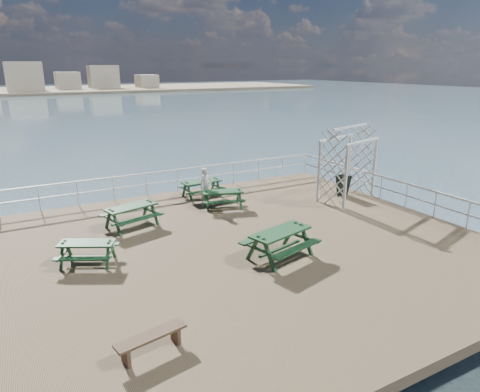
% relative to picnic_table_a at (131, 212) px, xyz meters
% --- Properties ---
extents(ground, '(18.00, 14.00, 0.30)m').
position_rel_picnic_table_a_xyz_m(ground, '(1.63, -3.39, -0.73)').
color(ground, brown).
rests_on(ground, ground).
extents(sea_backdrop, '(300.00, 300.00, 9.20)m').
position_rel_picnic_table_a_xyz_m(sea_backdrop, '(14.17, 130.68, -1.08)').
color(sea_backdrop, '#3C5765').
rests_on(sea_backdrop, ground).
extents(railing, '(17.77, 13.76, 1.10)m').
position_rel_picnic_table_a_xyz_m(railing, '(1.56, -0.82, 0.30)').
color(railing, white).
rests_on(railing, ground).
extents(picnic_table_a, '(2.17, 1.92, 0.90)m').
position_rel_picnic_table_a_xyz_m(picnic_table_a, '(0.00, 0.00, 0.00)').
color(picnic_table_a, '#14391B').
rests_on(picnic_table_a, ground).
extents(picnic_table_b, '(1.97, 1.76, 0.80)m').
position_rel_picnic_table_a_xyz_m(picnic_table_b, '(3.92, 0.38, -0.06)').
color(picnic_table_b, '#14391B').
rests_on(picnic_table_b, ground).
extents(picnic_table_c, '(1.78, 1.46, 0.84)m').
position_rel_picnic_table_a_xyz_m(picnic_table_c, '(3.76, 2.16, -0.04)').
color(picnic_table_c, '#14391B').
rests_on(picnic_table_c, ground).
extents(picnic_table_d, '(2.01, 1.88, 0.78)m').
position_rel_picnic_table_a_xyz_m(picnic_table_d, '(-1.98, -2.42, -0.08)').
color(picnic_table_d, '#14391B').
rests_on(picnic_table_d, ground).
extents(picnic_table_e, '(2.36, 2.07, 0.99)m').
position_rel_picnic_table_a_xyz_m(picnic_table_e, '(3.28, -4.81, 0.05)').
color(picnic_table_e, '#14391B').
rests_on(picnic_table_e, ground).
extents(flat_bench_far, '(1.55, 0.63, 0.43)m').
position_rel_picnic_table_a_xyz_m(flat_bench_far, '(-1.61, -7.38, -0.25)').
color(flat_bench_far, brown).
rests_on(flat_bench_far, ground).
extents(trellis_arbor, '(2.88, 2.06, 3.23)m').
position_rel_picnic_table_a_xyz_m(trellis_arbor, '(9.23, -1.17, 0.86)').
color(trellis_arbor, white).
rests_on(trellis_arbor, ground).
extents(sandwich_board, '(0.59, 0.44, 0.97)m').
position_rel_picnic_table_a_xyz_m(sandwich_board, '(9.43, -0.76, -0.10)').
color(sandwich_board, black).
rests_on(sandwich_board, ground).
extents(person, '(0.62, 0.44, 1.60)m').
position_rel_picnic_table_a_xyz_m(person, '(3.43, 0.98, 0.22)').
color(person, silver).
rests_on(person, ground).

